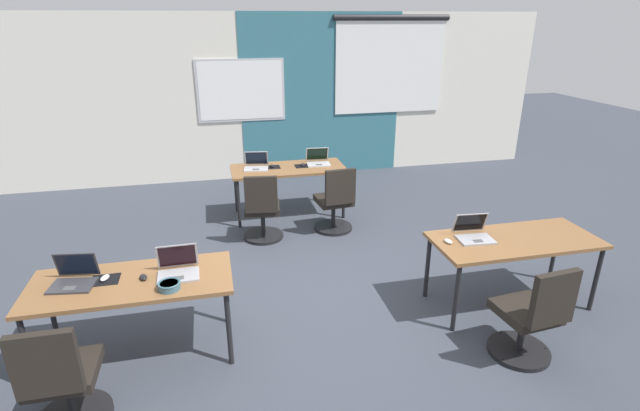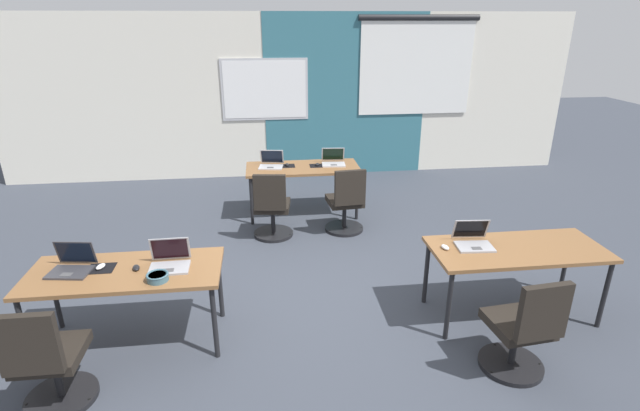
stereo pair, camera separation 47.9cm
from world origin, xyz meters
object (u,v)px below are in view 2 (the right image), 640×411
desk_near_right (517,253)px  mouse_near_left_inner (136,268)px  laptop_near_left_inner (170,261)px  desk_far_center (303,171)px  chair_near_left_end (49,365)px  laptop_far_left (271,163)px  chair_near_right_inner (522,334)px  chair_far_right (346,206)px  laptop_near_left_end (72,265)px  chair_far_left (272,211)px  snack_bowl (158,277)px  mouse_far_left (287,165)px  mouse_far_right (317,164)px  mouse_near_left_end (101,266)px  laptop_far_right (333,161)px  desk_near_left (126,276)px  mouse_near_right_inner (445,247)px  laptop_near_right_inner (473,240)px

desk_near_right → mouse_near_left_inner: bearing=-180.0°
laptop_near_left_inner → desk_far_center: bearing=62.4°
laptop_near_left_inner → chair_near_left_end: (-0.77, -0.75, -0.39)m
laptop_far_left → mouse_near_left_inner: (-1.21, -2.86, -0.03)m
chair_near_right_inner → chair_far_right: 3.02m
mouse_near_left_inner → laptop_near_left_end: bearing=175.0°
desk_far_center → chair_far_right: (0.51, -0.71, -0.28)m
chair_far_left → snack_bowl: bearing=73.9°
desk_near_right → chair_near_right_inner: chair_near_right_inner is taller
mouse_far_left → laptop_near_left_inner: laptop_near_left_inner is taller
desk_far_center → mouse_near_left_inner: mouse_near_left_inner is taller
mouse_far_right → snack_bowl: 3.45m
snack_bowl → mouse_far_left: bearing=68.4°
chair_near_right_inner → snack_bowl: chair_near_right_inner is taller
laptop_near_left_inner → chair_near_left_end: laptop_near_left_inner is taller
laptop_near_left_end → mouse_near_left_end: (0.23, 0.00, -0.03)m
chair_near_left_end → mouse_far_right: size_ratio=8.52×
chair_far_left → laptop_far_right: laptop_far_right is taller
chair_near_left_end → chair_near_right_inner: bearing=179.2°
laptop_far_left → mouse_far_right: laptop_far_left is taller
desk_near_left → snack_bowl: 0.39m
desk_near_left → mouse_near_left_inner: mouse_near_left_inner is taller
chair_far_right → desk_near_left: bearing=37.2°
chair_near_left_end → laptop_far_right: 4.46m
laptop_near_left_end → laptop_far_right: (2.63, 2.84, -0.00)m
desk_near_left → mouse_near_right_inner: mouse_near_right_inner is taller
mouse_near_right_inner → chair_near_left_end: 3.33m
chair_far_left → laptop_near_left_end: size_ratio=2.50×
mouse_near_right_inner → chair_near_right_inner: (0.35, -0.85, -0.36)m
laptop_far_left → mouse_far_left: laptop_far_left is taller
mouse_near_left_inner → laptop_near_right_inner: bearing=1.9°
desk_near_right → chair_far_left: bearing=137.5°
mouse_far_left → chair_far_right: (0.73, -0.77, -0.36)m
mouse_near_left_inner → laptop_near_left_end: (-0.53, 0.05, 0.03)m
laptop_near_right_inner → laptop_far_right: size_ratio=1.00×
mouse_near_right_inner → snack_bowl: snack_bowl is taller
mouse_far_left → chair_near_left_end: (-1.93, -3.59, -0.36)m
chair_near_right_inner → chair_near_left_end: 3.57m
desk_far_center → mouse_far_left: (-0.22, 0.06, 0.08)m
chair_far_left → desk_near_left: bearing=65.0°
mouse_near_right_inner → snack_bowl: 2.52m
mouse_near_left_inner → laptop_far_right: 3.57m
desk_far_center → snack_bowl: (-1.44, -3.01, 0.10)m
mouse_near_right_inner → chair_near_right_inner: 0.99m
mouse_far_left → chair_far_left: size_ratio=0.11×
laptop_near_left_inner → laptop_far_right: (1.83, 2.86, -0.00)m
chair_near_right_inner → mouse_far_left: size_ratio=9.20×
mouse_near_right_inner → mouse_far_right: (-0.86, 2.76, 0.00)m
chair_far_left → mouse_near_left_inner: 2.38m
desk_far_center → laptop_near_left_end: size_ratio=4.35×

